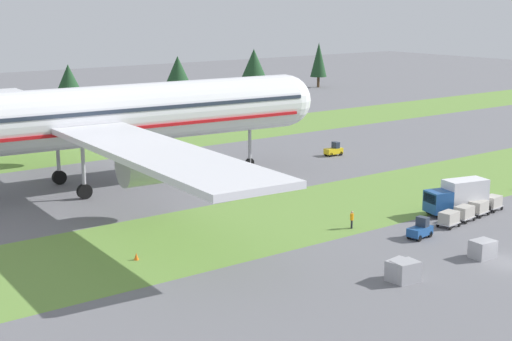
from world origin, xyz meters
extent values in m
plane|color=slate|center=(0.00, 0.00, 0.00)|extent=(400.00, 400.00, 0.00)
cube|color=olive|center=(0.00, 22.48, 0.00)|extent=(320.00, 17.32, 0.01)
cube|color=olive|center=(0.00, 69.12, 0.00)|extent=(320.00, 17.32, 0.01)
cylinder|color=silver|center=(-14.38, 45.80, 8.55)|extent=(52.69, 11.02, 6.98)
sphere|color=silver|center=(11.69, 43.77, 8.55)|extent=(6.84, 6.84, 6.84)
cube|color=red|center=(-14.38, 45.80, 7.33)|extent=(51.43, 11.06, 0.36)
cube|color=#283342|center=(-11.20, 45.55, 9.42)|extent=(46.33, 10.60, 0.44)
cube|color=silver|center=(-15.93, 67.01, 7.85)|extent=(10.99, 35.62, 0.63)
cylinder|color=#A3A3A8|center=(-15.10, 61.67, 5.56)|extent=(5.39, 4.22, 3.84)
cube|color=silver|center=(-19.20, 25.08, 7.85)|extent=(10.99, 35.62, 0.63)
cylinder|color=#A3A3A8|center=(-17.55, 30.23, 5.56)|extent=(5.39, 4.22, 3.84)
cylinder|color=#A3A3A8|center=(5.97, 44.21, 4.05)|extent=(0.44, 0.44, 6.90)
cylinder|color=black|center=(5.97, 44.21, 0.60)|extent=(1.23, 0.51, 1.20)
cylinder|color=#A3A3A8|center=(-18.23, 50.30, 4.18)|extent=(0.44, 0.44, 6.65)
cylinder|color=black|center=(-18.23, 50.30, 0.85)|extent=(1.74, 0.73, 1.70)
cylinder|color=#A3A3A8|center=(-18.88, 41.95, 4.18)|extent=(0.44, 0.44, 6.65)
cylinder|color=black|center=(-18.88, 41.95, 0.85)|extent=(1.74, 0.73, 1.70)
cube|color=#1E4C8E|center=(-0.46, 9.35, 0.69)|extent=(2.75, 1.64, 0.77)
cube|color=#283342|center=(-0.07, 9.40, 1.52)|extent=(0.84, 1.18, 0.90)
cylinder|color=black|center=(-1.28, 8.68, 0.30)|extent=(0.62, 0.28, 0.60)
cylinder|color=black|center=(-1.43, 9.77, 0.30)|extent=(0.62, 0.28, 0.60)
cylinder|color=black|center=(0.52, 8.93, 0.30)|extent=(0.62, 0.28, 0.60)
cylinder|color=black|center=(0.37, 10.02, 0.30)|extent=(0.62, 0.28, 0.60)
cube|color=#A3A3A8|center=(4.60, 10.04, 0.40)|extent=(2.38, 1.79, 0.10)
cube|color=#ADA89E|center=(4.60, 10.04, 1.00)|extent=(2.10, 1.57, 1.10)
cylinder|color=black|center=(3.86, 9.25, 0.20)|extent=(0.41, 0.17, 0.40)
cylinder|color=black|center=(3.67, 10.61, 0.20)|extent=(0.41, 0.17, 0.40)
cylinder|color=black|center=(5.52, 9.48, 0.20)|extent=(0.41, 0.17, 0.40)
cylinder|color=black|center=(5.33, 10.84, 0.20)|extent=(0.41, 0.17, 0.40)
cube|color=#A3A3A8|center=(7.47, 10.44, 0.40)|extent=(2.38, 1.79, 0.10)
cube|color=#ADA89E|center=(7.47, 10.44, 1.00)|extent=(2.10, 1.57, 1.10)
cylinder|color=black|center=(6.73, 9.64, 0.20)|extent=(0.41, 0.17, 0.40)
cylinder|color=black|center=(6.55, 11.01, 0.20)|extent=(0.41, 0.17, 0.40)
cylinder|color=black|center=(8.39, 9.87, 0.20)|extent=(0.41, 0.17, 0.40)
cylinder|color=black|center=(8.20, 11.24, 0.20)|extent=(0.41, 0.17, 0.40)
cube|color=#A3A3A8|center=(10.34, 10.84, 0.40)|extent=(2.38, 1.79, 0.10)
cube|color=#ADA89E|center=(10.34, 10.84, 1.00)|extent=(2.10, 1.57, 1.10)
cylinder|color=black|center=(9.61, 10.04, 0.20)|extent=(0.41, 0.17, 0.40)
cylinder|color=black|center=(9.42, 11.41, 0.20)|extent=(0.41, 0.17, 0.40)
cylinder|color=black|center=(11.26, 10.27, 0.20)|extent=(0.41, 0.17, 0.40)
cylinder|color=black|center=(11.07, 11.64, 0.20)|extent=(0.41, 0.17, 0.40)
cube|color=#A3A3A8|center=(13.21, 11.23, 0.40)|extent=(2.38, 1.79, 0.10)
cube|color=#ADA89E|center=(13.21, 11.23, 1.00)|extent=(2.10, 1.57, 1.10)
cylinder|color=black|center=(12.48, 10.44, 0.20)|extent=(0.41, 0.17, 0.40)
cylinder|color=black|center=(12.29, 11.80, 0.20)|extent=(0.41, 0.17, 0.40)
cylinder|color=black|center=(14.14, 10.67, 0.20)|extent=(0.41, 0.17, 0.40)
cylinder|color=black|center=(13.95, 12.03, 0.20)|extent=(0.41, 0.17, 0.40)
cube|color=#1E4C8E|center=(6.75, 13.19, 1.58)|extent=(2.68, 2.76, 2.20)
cube|color=#283342|center=(5.72, 13.44, 2.02)|extent=(0.57, 2.03, 0.97)
cube|color=silver|center=(10.01, 12.39, 2.18)|extent=(4.92, 3.30, 2.80)
cylinder|color=black|center=(6.30, 12.27, 0.48)|extent=(1.00, 0.52, 0.96)
cylinder|color=black|center=(6.78, 14.21, 0.48)|extent=(1.00, 0.52, 0.96)
cylinder|color=black|center=(10.64, 11.21, 0.48)|extent=(1.00, 0.52, 0.96)
cylinder|color=black|center=(11.12, 13.15, 0.48)|extent=(1.00, 0.52, 0.96)
cylinder|color=black|center=(11.74, 10.94, 0.48)|extent=(1.00, 0.52, 0.96)
cylinder|color=black|center=(12.21, 12.88, 0.48)|extent=(1.00, 0.52, 0.96)
cube|color=yellow|center=(20.13, 43.11, 0.69)|extent=(2.69, 1.50, 0.77)
cube|color=#283342|center=(20.52, 43.08, 1.52)|extent=(0.78, 1.14, 0.90)
cylinder|color=black|center=(19.18, 42.63, 0.30)|extent=(0.61, 0.25, 0.60)
cylinder|color=black|center=(19.27, 43.73, 0.30)|extent=(0.61, 0.25, 0.60)
cylinder|color=black|center=(21.00, 42.49, 0.30)|extent=(0.61, 0.25, 0.60)
cylinder|color=black|center=(21.08, 43.59, 0.30)|extent=(0.61, 0.25, 0.60)
cylinder|color=black|center=(-3.17, 15.58, 0.42)|extent=(0.18, 0.18, 0.85)
cylinder|color=black|center=(-3.34, 15.44, 0.42)|extent=(0.18, 0.18, 0.85)
cylinder|color=orange|center=(-3.25, 15.51, 1.16)|extent=(0.36, 0.36, 0.62)
sphere|color=tan|center=(-3.25, 15.51, 1.62)|extent=(0.24, 0.24, 0.24)
cylinder|color=orange|center=(-3.08, 15.66, 1.13)|extent=(0.10, 0.10, 0.58)
cylinder|color=orange|center=(-3.43, 15.36, 1.13)|extent=(0.10, 0.10, 0.58)
cube|color=#A3A3A8|center=(-10.36, 2.85, 0.83)|extent=(2.20, 1.86, 1.66)
cube|color=#A3A3A8|center=(-10.27, 2.38, 0.85)|extent=(2.19, 1.85, 1.70)
cube|color=#A3A3A8|center=(-0.55, 2.27, 0.78)|extent=(2.12, 1.75, 1.56)
cone|color=orange|center=(-24.51, 19.96, 0.31)|extent=(0.44, 0.44, 0.62)
cylinder|color=#4C3823|center=(9.57, 108.90, 1.76)|extent=(0.70, 0.70, 3.53)
cone|color=#1E4223|center=(9.57, 108.90, 6.43)|extent=(5.25, 5.25, 5.81)
cylinder|color=#4C3823|center=(35.08, 108.88, 1.42)|extent=(0.70, 0.70, 2.84)
cone|color=#1E4223|center=(35.08, 108.88, 6.36)|extent=(6.31, 6.31, 7.06)
cylinder|color=#4C3823|center=(55.67, 108.42, 1.70)|extent=(0.70, 0.70, 3.40)
cone|color=#1E4223|center=(55.67, 108.42, 7.05)|extent=(6.33, 6.33, 7.31)
cylinder|color=#4C3823|center=(78.24, 110.87, 1.36)|extent=(0.70, 0.70, 2.71)
cone|color=#1E4223|center=(78.24, 110.87, 7.03)|extent=(4.18, 4.18, 8.64)
camera|label=1|loc=(-54.81, -36.34, 21.72)|focal=54.40mm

